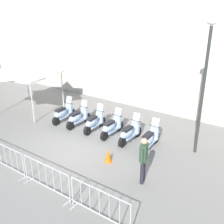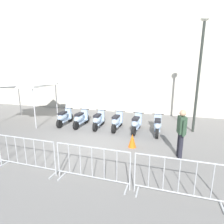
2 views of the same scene
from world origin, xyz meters
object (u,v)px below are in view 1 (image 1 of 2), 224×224
at_px(canopy_tent, 27,68).
at_px(traffic_cone, 108,156).
at_px(motorcycle_4, 129,133).
at_px(motorcycle_5, 149,140).
at_px(barrier_segment_3, 99,205).
at_px(street_lamp, 205,77).
at_px(motorcycle_2, 94,122).
at_px(officer_near_row_end, 143,158).
at_px(motorcycle_3, 111,127).
at_px(barrier_segment_2, 46,178).
at_px(barrier_segment_1, 6,158).
at_px(motorcycle_0, 63,114).
at_px(motorcycle_1, 77,118).

xyz_separation_m(canopy_tent, traffic_cone, (6.46, -3.05, -2.24)).
xyz_separation_m(motorcycle_4, canopy_tent, (-6.62, 1.18, 2.06)).
distance_m(motorcycle_5, barrier_segment_3, 4.54).
relative_size(barrier_segment_3, street_lamp, 0.39).
relative_size(motorcycle_2, officer_near_row_end, 1.00).
height_order(motorcycle_3, street_lamp, street_lamp).
bearing_deg(traffic_cone, officer_near_row_end, -21.55).
height_order(motorcycle_4, officer_near_row_end, officer_near_row_end).
relative_size(barrier_segment_2, traffic_cone, 3.78).
bearing_deg(barrier_segment_1, officer_near_row_end, 16.87).
bearing_deg(motorcycle_3, motorcycle_0, 171.92).
bearing_deg(barrier_segment_3, motorcycle_0, 132.83).
bearing_deg(motorcycle_3, motorcycle_2, 172.10).
height_order(motorcycle_2, officer_near_row_end, officer_near_row_end).
height_order(motorcycle_2, motorcycle_5, same).
distance_m(motorcycle_5, barrier_segment_1, 5.78).
bearing_deg(motorcycle_5, motorcycle_1, 170.18).
height_order(motorcycle_4, barrier_segment_1, motorcycle_4).
relative_size(barrier_segment_1, traffic_cone, 3.78).
bearing_deg(motorcycle_2, barrier_segment_1, -107.18).
height_order(motorcycle_0, barrier_segment_2, motorcycle_0).
bearing_deg(traffic_cone, motorcycle_5, 54.80).
bearing_deg(motorcycle_4, motorcycle_5, -11.62).
height_order(motorcycle_4, motorcycle_5, same).
xyz_separation_m(motorcycle_4, barrier_segment_2, (-1.19, -4.37, 0.07)).
relative_size(motorcycle_0, motorcycle_2, 1.00).
height_order(motorcycle_3, motorcycle_4, same).
xyz_separation_m(motorcycle_1, traffic_cone, (2.86, -2.36, -0.18)).
xyz_separation_m(motorcycle_3, barrier_segment_3, (1.96, -4.96, 0.07)).
bearing_deg(motorcycle_3, traffic_cone, -68.13).
distance_m(motorcycle_1, canopy_tent, 4.20).
height_order(barrier_segment_1, officer_near_row_end, officer_near_row_end).
height_order(canopy_tent, traffic_cone, canopy_tent).
bearing_deg(motorcycle_5, street_lamp, 18.43).
bearing_deg(barrier_segment_2, motorcycle_5, 62.14).
bearing_deg(motorcycle_4, street_lamp, 8.11).
bearing_deg(motorcycle_1, canopy_tent, 169.12).
bearing_deg(motorcycle_0, officer_near_row_end, -29.80).
distance_m(motorcycle_3, traffic_cone, 2.25).
relative_size(motorcycle_1, barrier_segment_1, 0.83).
relative_size(motorcycle_4, officer_near_row_end, 0.99).
bearing_deg(motorcycle_1, officer_near_row_end, -33.63).
height_order(motorcycle_0, canopy_tent, canopy_tent).
distance_m(motorcycle_3, motorcycle_5, 2.05).
xyz_separation_m(barrier_segment_2, street_lamp, (4.04, 4.78, 2.73)).
distance_m(motorcycle_0, traffic_cone, 4.61).
bearing_deg(motorcycle_4, barrier_segment_2, -105.26).
bearing_deg(motorcycle_2, street_lamp, 0.58).
relative_size(motorcycle_0, motorcycle_5, 1.00).
distance_m(motorcycle_2, barrier_segment_2, 4.80).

